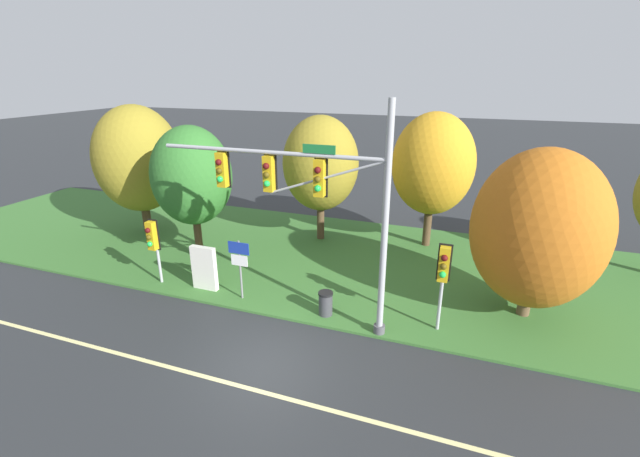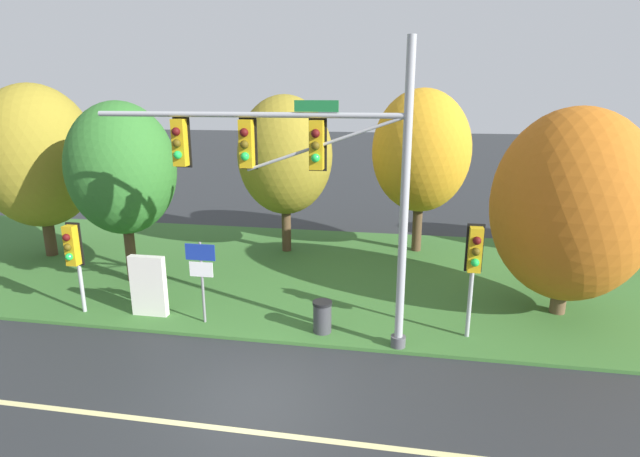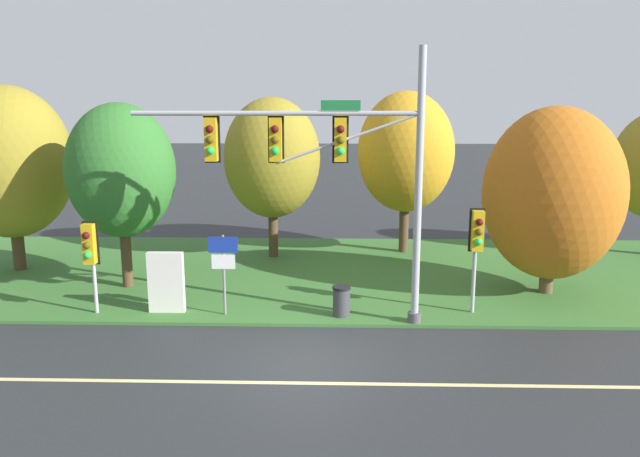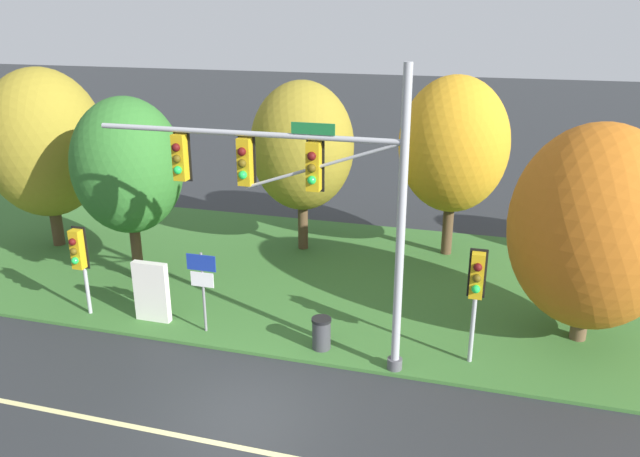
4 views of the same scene
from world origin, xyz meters
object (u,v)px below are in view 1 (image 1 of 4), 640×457
object	(u,v)px
pedestrian_signal_near_kerb	(153,239)
tree_nearest_road	(138,159)
tree_tall_centre	(538,230)
trash_bin	(326,303)
tree_mid_verge	(433,164)
traffic_signal_mast	(313,195)
pedestrian_signal_further_along	(443,270)
route_sign_post	(240,260)
tree_left_of_mast	(192,176)
info_kiosk	(204,268)
tree_behind_signpost	(321,164)

from	to	relation	value
pedestrian_signal_near_kerb	tree_nearest_road	distance (m)	7.34
tree_tall_centre	trash_bin	xyz separation A→B (m)	(-7.01, -2.57, -2.94)
tree_tall_centre	tree_mid_verge	bearing A→B (deg)	126.86
tree_mid_verge	trash_bin	world-z (taller)	tree_mid_verge
traffic_signal_mast	pedestrian_signal_further_along	size ratio (longest dim) A/B	2.53
route_sign_post	trash_bin	xyz separation A→B (m)	(3.57, -0.00, -1.20)
tree_nearest_road	tree_tall_centre	xyz separation A→B (m)	(19.48, -2.39, -0.74)
pedestrian_signal_near_kerb	route_sign_post	distance (m)	4.03
traffic_signal_mast	tree_left_of_mast	bearing A→B (deg)	155.19
pedestrian_signal_further_along	tree_left_of_mast	size ratio (longest dim) A/B	0.51
info_kiosk	traffic_signal_mast	bearing A→B (deg)	-7.77
tree_tall_centre	route_sign_post	bearing A→B (deg)	-166.36
pedestrian_signal_near_kerb	tree_behind_signpost	bearing A→B (deg)	57.23
pedestrian_signal_near_kerb	trash_bin	size ratio (longest dim) A/B	3.12
tree_mid_verge	info_kiosk	world-z (taller)	tree_mid_verge
info_kiosk	trash_bin	xyz separation A→B (m)	(5.41, -0.21, -0.47)
route_sign_post	info_kiosk	size ratio (longest dim) A/B	1.31
pedestrian_signal_near_kerb	tree_mid_verge	size ratio (longest dim) A/B	0.42
traffic_signal_mast	route_sign_post	size ratio (longest dim) A/B	3.33
traffic_signal_mast	tree_nearest_road	size ratio (longest dim) A/B	1.18
pedestrian_signal_further_along	tree_left_of_mast	xyz separation A→B (m)	(-11.59, 2.57, 1.68)
traffic_signal_mast	info_kiosk	bearing A→B (deg)	172.23
traffic_signal_mast	info_kiosk	size ratio (longest dim) A/B	4.37
tree_tall_centre	trash_bin	size ratio (longest dim) A/B	6.76
traffic_signal_mast	route_sign_post	world-z (taller)	traffic_signal_mast
tree_tall_centre	info_kiosk	xyz separation A→B (m)	(-12.42, -2.37, -2.46)
pedestrian_signal_near_kerb	tree_mid_verge	bearing A→B (deg)	39.15
tree_mid_verge	tree_tall_centre	bearing A→B (deg)	-53.14
tree_nearest_road	tree_behind_signpost	bearing A→B (deg)	13.58
tree_behind_signpost	trash_bin	world-z (taller)	tree_behind_signpost
trash_bin	tree_nearest_road	bearing A→B (deg)	158.30
tree_left_of_mast	info_kiosk	world-z (taller)	tree_left_of_mast
traffic_signal_mast	pedestrian_signal_near_kerb	xyz separation A→B (m)	(-7.28, 0.39, -2.72)
info_kiosk	pedestrian_signal_near_kerb	bearing A→B (deg)	-171.82
traffic_signal_mast	tree_nearest_road	world-z (taller)	traffic_signal_mast
route_sign_post	tree_mid_verge	xyz separation A→B (m)	(6.30, 8.28, 2.61)
tree_left_of_mast	tree_behind_signpost	size ratio (longest dim) A/B	0.97
traffic_signal_mast	tree_behind_signpost	distance (m)	8.21
route_sign_post	tree_behind_signpost	xyz separation A→B (m)	(0.75, 7.29, 2.44)
trash_bin	traffic_signal_mast	bearing A→B (deg)	-121.41
pedestrian_signal_near_kerb	route_sign_post	bearing A→B (deg)	1.56
pedestrian_signal_near_kerb	pedestrian_signal_further_along	world-z (taller)	pedestrian_signal_further_along
pedestrian_signal_further_along	route_sign_post	size ratio (longest dim) A/B	1.32
tree_behind_signpost	info_kiosk	bearing A→B (deg)	-110.08
traffic_signal_mast	tree_mid_verge	bearing A→B (deg)	70.98
tree_left_of_mast	trash_bin	distance (m)	8.82
pedestrian_signal_near_kerb	tree_left_of_mast	xyz separation A→B (m)	(0.06, 2.95, 2.01)
info_kiosk	tree_tall_centre	bearing A→B (deg)	10.78
route_sign_post	tree_mid_verge	bearing A→B (deg)	52.74
info_kiosk	tree_mid_verge	bearing A→B (deg)	44.80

